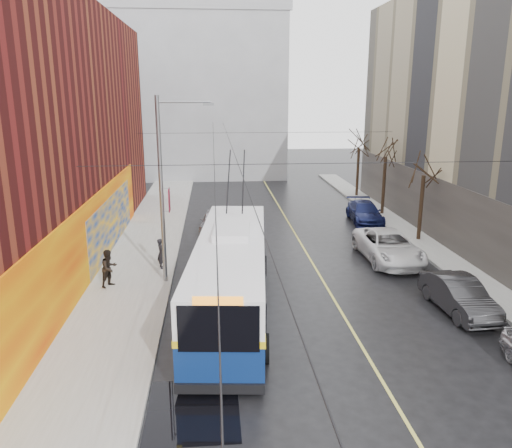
{
  "coord_description": "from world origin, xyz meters",
  "views": [
    {
      "loc": [
        -3.82,
        -13.3,
        9.08
      ],
      "look_at": [
        -1.82,
        10.21,
        2.88
      ],
      "focal_mm": 35.0,
      "sensor_mm": 36.0,
      "label": 1
    }
  ],
  "objects": [
    {
      "name": "sidewalk_left",
      "position": [
        -8.0,
        12.0,
        0.07
      ],
      "size": [
        4.0,
        60.0,
        0.15
      ],
      "primitive_type": "cube",
      "color": "gray",
      "rests_on": "ground"
    },
    {
      "name": "pigeons_flying",
      "position": [
        -3.39,
        10.09,
        7.15
      ],
      "size": [
        2.71,
        1.53,
        2.35
      ],
      "color": "slate"
    },
    {
      "name": "pedestrian_b",
      "position": [
        -8.86,
        9.51,
        1.06
      ],
      "size": [
        1.08,
        1.12,
        1.81
      ],
      "primitive_type": "imported",
      "rotation": [
        0.0,
        0.0,
        0.92
      ],
      "color": "black",
      "rests_on": "sidewalk_left"
    },
    {
      "name": "tree_mid",
      "position": [
        9.0,
        23.0,
        5.25
      ],
      "size": [
        3.2,
        3.2,
        6.68
      ],
      "color": "black",
      "rests_on": "ground"
    },
    {
      "name": "parked_car_d",
      "position": [
        7.0,
        20.98,
        0.73
      ],
      "size": [
        2.41,
        5.19,
        1.47
      ],
      "primitive_type": "imported",
      "rotation": [
        0.0,
        0.0,
        -0.07
      ],
      "color": "navy",
      "rests_on": "ground"
    },
    {
      "name": "parked_car_c",
      "position": [
        5.8,
        12.54,
        0.82
      ],
      "size": [
        2.78,
        5.95,
        1.65
      ],
      "primitive_type": "imported",
      "rotation": [
        0.0,
        0.0,
        0.01
      ],
      "color": "white",
      "rests_on": "ground"
    },
    {
      "name": "trolleybus",
      "position": [
        -3.18,
        6.55,
        1.72
      ],
      "size": [
        4.01,
        13.24,
        6.2
      ],
      "rotation": [
        0.0,
        0.0,
        -0.09
      ],
      "color": "#0A1F51",
      "rests_on": "ground"
    },
    {
      "name": "parked_car_b",
      "position": [
        6.47,
        5.64,
        0.75
      ],
      "size": [
        1.8,
        4.6,
        1.49
      ],
      "primitive_type": "imported",
      "rotation": [
        0.0,
        0.0,
        0.05
      ],
      "color": "#2B2B2E",
      "rests_on": "ground"
    },
    {
      "name": "pedestrian_a",
      "position": [
        -6.68,
        11.89,
        0.95
      ],
      "size": [
        0.55,
        0.68,
        1.6
      ],
      "primitive_type": "imported",
      "rotation": [
        0.0,
        0.0,
        1.89
      ],
      "color": "black",
      "rests_on": "sidewalk_left"
    },
    {
      "name": "streetlight_pole",
      "position": [
        -6.14,
        10.0,
        4.85
      ],
      "size": [
        2.65,
        0.6,
        9.0
      ],
      "color": "slate",
      "rests_on": "ground"
    },
    {
      "name": "catenary_wires",
      "position": [
        -2.54,
        14.77,
        6.25
      ],
      "size": [
        18.0,
        60.0,
        0.22
      ],
      "color": "black"
    },
    {
      "name": "building_far",
      "position": [
        -6.0,
        44.99,
        9.02
      ],
      "size": [
        20.5,
        12.1,
        18.0
      ],
      "color": "gray",
      "rests_on": "ground"
    },
    {
      "name": "ground",
      "position": [
        0.0,
        0.0,
        0.0
      ],
      "size": [
        140.0,
        140.0,
        0.0
      ],
      "primitive_type": "plane",
      "color": "black",
      "rests_on": "ground"
    },
    {
      "name": "puddle",
      "position": [
        -4.58,
        -0.34,
        0.0
      ],
      "size": [
        2.71,
        3.19,
        0.01
      ],
      "primitive_type": "cube",
      "color": "black",
      "rests_on": "ground"
    },
    {
      "name": "following_car",
      "position": [
        -3.85,
        19.43,
        0.74
      ],
      "size": [
        2.25,
        4.52,
        1.48
      ],
      "primitive_type": "imported",
      "rotation": [
        0.0,
        0.0,
        -0.12
      ],
      "color": "#9A9A9E",
      "rests_on": "ground"
    },
    {
      "name": "lane_line",
      "position": [
        1.5,
        14.0,
        0.0
      ],
      "size": [
        0.12,
        50.0,
        0.01
      ],
      "primitive_type": "cube",
      "color": "#BFB74C",
      "rests_on": "ground"
    },
    {
      "name": "sidewalk_right",
      "position": [
        9.0,
        12.0,
        0.07
      ],
      "size": [
        2.0,
        60.0,
        0.15
      ],
      "primitive_type": "cube",
      "color": "gray",
      "rests_on": "ground"
    },
    {
      "name": "tree_far",
      "position": [
        9.0,
        30.0,
        5.14
      ],
      "size": [
        3.2,
        3.2,
        6.57
      ],
      "color": "black",
      "rests_on": "ground"
    },
    {
      "name": "tree_near",
      "position": [
        9.0,
        16.0,
        4.98
      ],
      "size": [
        3.2,
        3.2,
        6.4
      ],
      "color": "black",
      "rests_on": "ground"
    }
  ]
}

